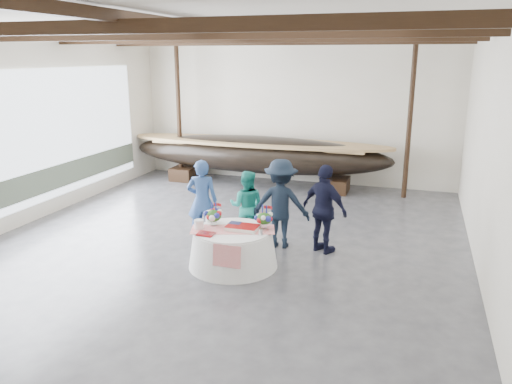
% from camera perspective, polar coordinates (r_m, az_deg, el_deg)
% --- Properties ---
extents(floor, '(10.00, 12.00, 0.01)m').
position_cam_1_polar(floor, '(10.73, -3.70, -6.00)').
color(floor, '#3D3D42').
rests_on(floor, ground).
extents(wall_back, '(10.00, 0.02, 4.50)m').
position_cam_1_polar(wall_back, '(15.81, 4.37, 9.30)').
color(wall_back, silver).
rests_on(wall_back, ground).
extents(wall_left, '(0.02, 12.00, 4.50)m').
position_cam_1_polar(wall_left, '(12.86, -25.19, 6.53)').
color(wall_left, silver).
rests_on(wall_left, ground).
extents(wall_right, '(0.02, 12.00, 4.50)m').
position_cam_1_polar(wall_right, '(9.48, 25.41, 3.84)').
color(wall_right, silver).
rests_on(wall_right, ground).
extents(ceiling, '(10.00, 12.00, 0.01)m').
position_cam_1_polar(ceiling, '(10.02, -4.17, 18.74)').
color(ceiling, white).
rests_on(ceiling, wall_back).
extents(pavilion_structure, '(9.80, 11.76, 4.50)m').
position_cam_1_polar(pavilion_structure, '(10.79, -2.33, 15.88)').
color(pavilion_structure, black).
rests_on(pavilion_structure, ground).
extents(open_bay, '(0.03, 7.00, 3.20)m').
position_cam_1_polar(open_bay, '(13.62, -21.98, 5.48)').
color(open_bay, silver).
rests_on(open_bay, ground).
extents(longboat_display, '(8.22, 1.64, 1.54)m').
position_cam_1_polar(longboat_display, '(15.31, 0.09, 4.36)').
color(longboat_display, black).
rests_on(longboat_display, ground).
extents(banquet_table, '(1.70, 1.70, 0.73)m').
position_cam_1_polar(banquet_table, '(9.56, -2.64, -6.38)').
color(banquet_table, silver).
rests_on(banquet_table, ground).
extents(tabletop_items, '(1.66, 1.04, 0.40)m').
position_cam_1_polar(tabletop_items, '(9.49, -2.45, -3.22)').
color(tabletop_items, red).
rests_on(tabletop_items, banquet_table).
extents(guest_woman_blue, '(0.74, 0.59, 1.80)m').
position_cam_1_polar(guest_woman_blue, '(10.72, -6.17, -1.01)').
color(guest_woman_blue, navy).
rests_on(guest_woman_blue, ground).
extents(guest_woman_teal, '(0.82, 0.68, 1.55)m').
position_cam_1_polar(guest_woman_teal, '(10.72, -1.07, -1.61)').
color(guest_woman_teal, teal).
rests_on(guest_woman_teal, ground).
extents(guest_man_left, '(1.27, 0.81, 1.87)m').
position_cam_1_polar(guest_man_left, '(10.34, 2.85, -1.33)').
color(guest_man_left, black).
rests_on(guest_man_left, ground).
extents(guest_man_right, '(1.15, 0.90, 1.82)m').
position_cam_1_polar(guest_man_right, '(10.12, 7.84, -1.97)').
color(guest_man_right, black).
rests_on(guest_man_right, ground).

